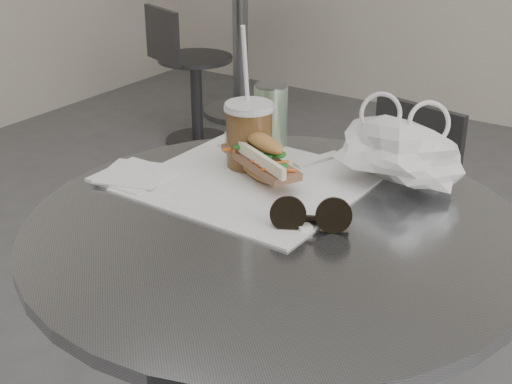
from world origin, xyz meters
The scene contains 11 objects.
cafe_table centered at (0.00, 0.20, 0.47)m, with size 0.76×0.76×0.74m.
bg_table centered at (-1.60, 2.40, 0.47)m, with size 0.70×0.70×0.74m.
chair_far centered at (-0.16, 1.02, 0.29)m, with size 0.34×0.37×0.65m.
bg_chair centered at (-1.55, 1.91, 0.30)m, with size 0.36×0.39×0.66m.
sandwich_paper centered at (-0.11, 0.30, 0.74)m, with size 0.35×0.33×0.00m, color white.
banh_mi centered at (-0.11, 0.32, 0.78)m, with size 0.24×0.18×0.08m.
iced_coffee centered at (-0.15, 0.36, 0.80)m, with size 0.09×0.09×0.25m.
sunglasses centered at (0.05, 0.21, 0.76)m, with size 0.11×0.08×0.05m.
plastic_bag centered at (0.09, 0.44, 0.79)m, with size 0.21×0.16×0.10m, color silver, non-canonical shape.
napkin_stack centered at (-0.29, 0.21, 0.74)m, with size 0.14×0.14×0.01m.
drink_can centered at (-0.18, 0.47, 0.80)m, with size 0.06×0.06×0.12m.
Camera 1 is at (0.50, -0.61, 1.23)m, focal length 50.00 mm.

